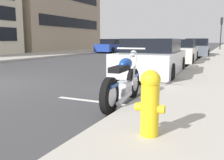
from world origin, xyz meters
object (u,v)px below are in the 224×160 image
at_px(parked_car_across_street, 197,48).
at_px(traffic_signal_near_corner, 221,26).
at_px(fire_hydrant, 150,101).
at_px(parked_car_at_intersection, 179,52).
at_px(parked_car_mid_block, 153,59).
at_px(parked_motorcycle, 123,83).
at_px(car_opposite_curb, 112,46).

relative_size(parked_car_across_street, traffic_signal_near_corner, 1.18).
bearing_deg(traffic_signal_near_corner, fire_hydrant, -179.71).
distance_m(parked_car_at_intersection, fire_hydrant, 11.73).
distance_m(parked_car_at_intersection, traffic_signal_near_corner, 19.28).
bearing_deg(parked_car_mid_block, parked_car_at_intersection, -2.23).
relative_size(parked_motorcycle, parked_car_at_intersection, 0.43).
bearing_deg(parked_motorcycle, parked_car_at_intersection, 0.29).
bearing_deg(fire_hydrant, traffic_signal_near_corner, 0.29).
distance_m(parked_car_mid_block, parked_car_across_street, 11.88).
bearing_deg(parked_car_mid_block, parked_car_across_street, -4.22).
height_order(parked_motorcycle, car_opposite_curb, car_opposite_curb).
xyz_separation_m(parked_car_across_street, car_opposite_curb, (2.97, 8.72, 0.01)).
bearing_deg(parked_car_across_street, traffic_signal_near_corner, -8.35).
bearing_deg(fire_hydrant, parked_car_mid_block, 15.41).
bearing_deg(traffic_signal_near_corner, parked_car_at_intersection, 175.32).
bearing_deg(parked_motorcycle, car_opposite_curb, 22.05).
bearing_deg(car_opposite_curb, parked_car_at_intersection, 46.93).
xyz_separation_m(parked_motorcycle, parked_car_mid_block, (4.11, 0.55, 0.20)).
relative_size(parked_motorcycle, car_opposite_curb, 0.45).
height_order(parked_car_at_intersection, parked_car_across_street, parked_car_across_street).
xyz_separation_m(parked_motorcycle, parked_car_at_intersection, (9.90, 0.67, 0.20)).
bearing_deg(traffic_signal_near_corner, parked_car_across_street, 174.42).
relative_size(parked_car_at_intersection, traffic_signal_near_corner, 1.23).
distance_m(parked_motorcycle, car_opposite_curb, 21.03).
distance_m(parked_car_across_street, car_opposite_curb, 9.21).
bearing_deg(parked_car_mid_block, parked_motorcycle, -175.72).
bearing_deg(parked_motorcycle, parked_car_mid_block, 4.08).
bearing_deg(car_opposite_curb, parked_motorcycle, 29.64).
xyz_separation_m(parked_car_mid_block, parked_car_at_intersection, (5.79, 0.11, -0.00)).
xyz_separation_m(parked_car_mid_block, traffic_signal_near_corner, (24.86, -1.45, 2.30)).
relative_size(car_opposite_curb, fire_hydrant, 5.66).
bearing_deg(car_opposite_curb, fire_hydrant, 30.16).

